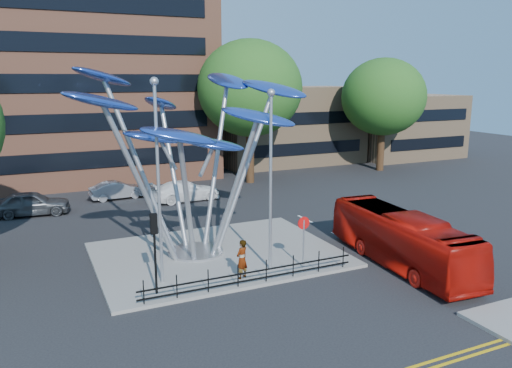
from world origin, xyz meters
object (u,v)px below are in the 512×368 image
no_entry_sign_island (304,233)px  traffic_light_island (154,236)px  leaf_sculpture (190,121)px  tree_right (250,88)px  street_lamp_left (158,165)px  pedestrian (242,259)px  parked_car_right (186,191)px  street_lamp_right (271,165)px  red_bus (401,239)px  parked_car_mid (117,190)px  tree_far (383,97)px  parked_car_left (31,203)px

no_entry_sign_island → traffic_light_island: bearing=-179.9°
leaf_sculpture → tree_right: bearing=56.7°
no_entry_sign_island → street_lamp_left: bearing=171.4°
pedestrian → parked_car_right: 15.65m
street_lamp_right → street_lamp_left: bearing=174.3°
tree_right → street_lamp_right: bearing=-111.5°
tree_right → street_lamp_right: 20.64m
leaf_sculpture → street_lamp_right: leaf_sculpture is taller
tree_right → parked_car_right: size_ratio=2.37×
traffic_light_island → red_bus: traffic_light_island is taller
traffic_light_island → parked_car_mid: 18.35m
tree_far → traffic_light_island: tree_far is taller
leaf_sculpture → parked_car_right: size_ratio=2.49×
street_lamp_left → traffic_light_island: size_ratio=2.57×
tree_right → no_entry_sign_island: bearing=-107.1°
parked_car_mid → parked_car_right: (4.50, -2.68, 0.08)m
tree_far → red_bus: size_ratio=1.15×
traffic_light_island → no_entry_sign_island: (7.00, 0.02, -0.80)m
no_entry_sign_island → pedestrian: no_entry_sign_island is taller
traffic_light_island → red_bus: 11.75m
traffic_light_island → parked_car_right: traffic_light_island is taller
street_lamp_left → parked_car_right: bearing=69.3°
tree_far → street_lamp_left: tree_far is taller
leaf_sculpture → red_bus: leaf_sculpture is taller
tree_far → pedestrian: size_ratio=6.09×
tree_right → pedestrian: bearing=-115.1°
parked_car_mid → red_bus: bearing=-157.1°
street_lamp_left → traffic_light_island: bearing=-116.6°
tree_far → pedestrian: 30.87m
parked_car_mid → parked_car_left: bearing=106.8°
street_lamp_left → pedestrian: bearing=-16.6°
street_lamp_left → red_bus: size_ratio=0.93×
red_bus → pedestrian: bearing=174.4°
no_entry_sign_island → parked_car_right: (-1.01, 15.48, -1.08)m
tree_far → street_lamp_right: (-21.50, -19.00, -2.01)m
leaf_sculpture → pedestrian: bearing=-77.5°
street_lamp_left → parked_car_right: street_lamp_left is taller
red_bus → parked_car_right: size_ratio=1.85×
no_entry_sign_island → parked_car_mid: 19.02m
tree_far → parked_car_right: tree_far is taller
no_entry_sign_island → red_bus: bearing=-17.0°
tree_right → parked_car_mid: bearing=-173.5°
leaf_sculpture → parked_car_right: bearing=74.9°
tree_right → tree_far: (14.00, 0.00, -0.93)m
red_bus → parked_car_left: (-16.04, 17.27, -0.50)m
no_entry_sign_island → pedestrian: bearing=-179.7°
leaf_sculpture → pedestrian: size_ratio=7.17×
street_lamp_right → tree_far: bearing=41.5°
leaf_sculpture → parked_car_left: leaf_sculpture is taller
parked_car_mid → no_entry_sign_island: bearing=-167.5°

